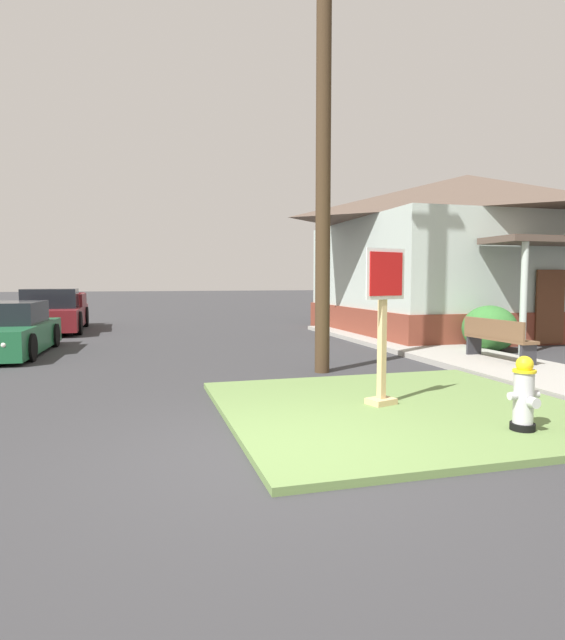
{
  "coord_description": "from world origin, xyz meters",
  "views": [
    {
      "loc": [
        -1.35,
        -4.92,
        1.78
      ],
      "look_at": [
        0.87,
        3.08,
        1.14
      ],
      "focal_mm": 29.3,
      "sensor_mm": 36.0,
      "label": 1
    }
  ],
  "objects_px": {
    "pickup_truck_maroon": "(53,314)",
    "utility_pole": "(324,94)",
    "stop_sign": "(383,331)",
    "fire_hydrant": "(524,395)",
    "manhole_cover": "(261,386)",
    "street_bench": "(497,337)",
    "parked_sedan_green": "(6,332)"
  },
  "relations": [
    {
      "from": "pickup_truck_maroon",
      "to": "utility_pole",
      "type": "xyz_separation_m",
      "value": [
        6.21,
        -10.04,
        4.6
      ]
    },
    {
      "from": "street_bench",
      "to": "utility_pole",
      "type": "bearing_deg",
      "value": 176.76
    },
    {
      "from": "street_bench",
      "to": "utility_pole",
      "type": "relative_size",
      "value": 0.18
    },
    {
      "from": "utility_pole",
      "to": "pickup_truck_maroon",
      "type": "bearing_deg",
      "value": 121.75
    },
    {
      "from": "pickup_truck_maroon",
      "to": "utility_pole",
      "type": "height_order",
      "value": "utility_pole"
    },
    {
      "from": "stop_sign",
      "to": "utility_pole",
      "type": "height_order",
      "value": "utility_pole"
    },
    {
      "from": "street_bench",
      "to": "utility_pole",
      "type": "height_order",
      "value": "utility_pole"
    },
    {
      "from": "street_bench",
      "to": "fire_hydrant",
      "type": "bearing_deg",
      "value": -124.8
    },
    {
      "from": "manhole_cover",
      "to": "utility_pole",
      "type": "bearing_deg",
      "value": 34.08
    },
    {
      "from": "manhole_cover",
      "to": "street_bench",
      "type": "xyz_separation_m",
      "value": [
        5.22,
        0.76,
        0.59
      ]
    },
    {
      "from": "street_bench",
      "to": "utility_pole",
      "type": "distance_m",
      "value": 5.97
    },
    {
      "from": "fire_hydrant",
      "to": "utility_pole",
      "type": "bearing_deg",
      "value": 99.69
    },
    {
      "from": "manhole_cover",
      "to": "street_bench",
      "type": "height_order",
      "value": "street_bench"
    },
    {
      "from": "manhole_cover",
      "to": "stop_sign",
      "type": "bearing_deg",
      "value": -58.34
    },
    {
      "from": "fire_hydrant",
      "to": "manhole_cover",
      "type": "relative_size",
      "value": 1.21
    },
    {
      "from": "stop_sign",
      "to": "manhole_cover",
      "type": "height_order",
      "value": "stop_sign"
    },
    {
      "from": "manhole_cover",
      "to": "parked_sedan_green",
      "type": "relative_size",
      "value": 0.16
    },
    {
      "from": "fire_hydrant",
      "to": "parked_sedan_green",
      "type": "relative_size",
      "value": 0.2
    },
    {
      "from": "utility_pole",
      "to": "stop_sign",
      "type": "bearing_deg",
      "value": -94.05
    },
    {
      "from": "street_bench",
      "to": "stop_sign",
      "type": "bearing_deg",
      "value": -145.21
    },
    {
      "from": "fire_hydrant",
      "to": "utility_pole",
      "type": "height_order",
      "value": "utility_pole"
    },
    {
      "from": "street_bench",
      "to": "pickup_truck_maroon",
      "type": "bearing_deg",
      "value": 134.25
    },
    {
      "from": "fire_hydrant",
      "to": "stop_sign",
      "type": "relative_size",
      "value": 0.4
    },
    {
      "from": "stop_sign",
      "to": "pickup_truck_maroon",
      "type": "distance_m",
      "value": 14.34
    },
    {
      "from": "parked_sedan_green",
      "to": "utility_pole",
      "type": "height_order",
      "value": "utility_pole"
    },
    {
      "from": "fire_hydrant",
      "to": "utility_pole",
      "type": "xyz_separation_m",
      "value": [
        -0.77,
        4.53,
        4.74
      ]
    },
    {
      "from": "manhole_cover",
      "to": "parked_sedan_green",
      "type": "distance_m",
      "value": 7.28
    },
    {
      "from": "parked_sedan_green",
      "to": "pickup_truck_maroon",
      "type": "bearing_deg",
      "value": 87.77
    },
    {
      "from": "manhole_cover",
      "to": "pickup_truck_maroon",
      "type": "relative_size",
      "value": 0.13
    },
    {
      "from": "fire_hydrant",
      "to": "parked_sedan_green",
      "type": "bearing_deg",
      "value": 129.21
    },
    {
      "from": "fire_hydrant",
      "to": "stop_sign",
      "type": "xyz_separation_m",
      "value": [
        -0.99,
        1.55,
        0.61
      ]
    },
    {
      "from": "stop_sign",
      "to": "parked_sedan_green",
      "type": "xyz_separation_m",
      "value": [
        -6.22,
        7.29,
        -0.55
      ]
    }
  ]
}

